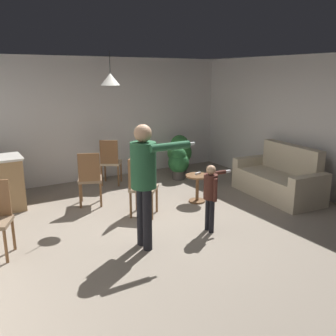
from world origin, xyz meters
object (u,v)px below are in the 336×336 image
(couch_floral, at_px, (279,180))
(side_table_by_couch, at_px, (197,185))
(dining_chair_centre_back, at_px, (139,184))
(potted_plant_by_wall, at_px, (180,152))
(dining_chair_by_counter, at_px, (90,177))
(person_child, at_px, (211,191))
(dining_chair_spare, at_px, (110,160))
(person_adult, at_px, (144,173))
(spare_remote_on_table, at_px, (198,173))
(potted_plant_corner, at_px, (179,162))

(couch_floral, relative_size, side_table_by_couch, 3.61)
(dining_chair_centre_back, bearing_deg, potted_plant_by_wall, 175.89)
(couch_floral, bearing_deg, dining_chair_by_counter, 73.21)
(person_child, height_order, dining_chair_spare, person_child)
(person_adult, relative_size, potted_plant_by_wall, 1.88)
(dining_chair_by_counter, xyz_separation_m, dining_chair_spare, (0.81, 1.01, 0.00))
(side_table_by_couch, xyz_separation_m, potted_plant_by_wall, (0.88, 1.99, 0.17))
(person_adult, distance_m, dining_chair_spare, 3.09)
(spare_remote_on_table, bearing_deg, dining_chair_by_counter, 156.64)
(dining_chair_centre_back, bearing_deg, side_table_by_couch, 133.35)
(dining_chair_centre_back, bearing_deg, person_child, 70.32)
(dining_chair_centre_back, relative_size, potted_plant_corner, 1.37)
(potted_plant_corner, bearing_deg, potted_plant_by_wall, 55.53)
(potted_plant_by_wall, bearing_deg, dining_chair_by_counter, -156.42)
(dining_chair_spare, xyz_separation_m, spare_remote_on_table, (1.01, -1.79, -0.01))
(couch_floral, distance_m, person_adult, 3.38)
(dining_chair_spare, xyz_separation_m, potted_plant_by_wall, (1.86, 0.15, -0.04))
(side_table_by_couch, height_order, spare_remote_on_table, spare_remote_on_table)
(dining_chair_spare, bearing_deg, person_adult, -70.68)
(potted_plant_by_wall, bearing_deg, couch_floral, -74.85)
(side_table_by_couch, distance_m, spare_remote_on_table, 0.22)
(person_adult, relative_size, potted_plant_corner, 2.34)
(dining_chair_by_counter, bearing_deg, potted_plant_corner, 35.59)
(side_table_by_couch, distance_m, potted_plant_by_wall, 2.18)
(person_child, height_order, spare_remote_on_table, person_child)
(person_adult, height_order, potted_plant_corner, person_adult)
(potted_plant_by_wall, bearing_deg, dining_chair_centre_back, -136.07)
(person_child, xyz_separation_m, potted_plant_by_wall, (1.48, 3.17, -0.15))
(couch_floral, xyz_separation_m, dining_chair_spare, (-2.54, 2.39, 0.21))
(dining_chair_centre_back, height_order, dining_chair_spare, same)
(dining_chair_by_counter, bearing_deg, person_adult, -66.76)
(dining_chair_centre_back, bearing_deg, spare_remote_on_table, 135.20)
(dining_chair_by_counter, bearing_deg, side_table_by_couch, -4.63)
(couch_floral, relative_size, dining_chair_centre_back, 1.87)
(person_adult, distance_m, dining_chair_by_counter, 2.03)
(spare_remote_on_table, bearing_deg, dining_chair_spare, 119.51)
(dining_chair_by_counter, distance_m, spare_remote_on_table, 1.98)
(person_adult, distance_m, spare_remote_on_table, 2.15)
(dining_chair_spare, bearing_deg, side_table_by_couch, -29.32)
(dining_chair_by_counter, bearing_deg, dining_chair_spare, 71.65)
(person_adult, relative_size, person_child, 1.65)
(person_child, xyz_separation_m, spare_remote_on_table, (0.63, 1.22, -0.11))
(dining_chair_by_counter, xyz_separation_m, potted_plant_by_wall, (2.66, 1.16, -0.04))
(person_adult, bearing_deg, dining_chair_centre_back, 157.08)
(dining_chair_by_counter, height_order, spare_remote_on_table, dining_chair_by_counter)
(dining_chair_by_counter, relative_size, spare_remote_on_table, 7.69)
(couch_floral, distance_m, potted_plant_by_wall, 2.64)
(person_adult, bearing_deg, side_table_by_couch, 123.92)
(spare_remote_on_table, bearing_deg, potted_plant_corner, 71.44)
(side_table_by_couch, relative_size, person_adult, 0.30)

